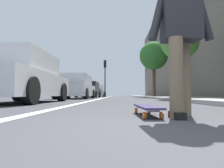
{
  "coord_description": "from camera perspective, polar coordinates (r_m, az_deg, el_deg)",
  "views": [
    {
      "loc": [
        -0.71,
        0.1,
        0.24
      ],
      "look_at": [
        12.06,
        0.53,
        0.95
      ],
      "focal_mm": 31.4,
      "sensor_mm": 36.0,
      "label": 1
    }
  ],
  "objects": [
    {
      "name": "parked_car_end",
      "position": [
        25.23,
        -4.25,
        -2.07
      ],
      "size": [
        4.49,
        1.99,
        1.49
      ],
      "color": "silver",
      "rests_on": "ground"
    },
    {
      "name": "skateboard",
      "position": [
        2.28,
        10.18,
        -6.76
      ],
      "size": [
        0.85,
        0.24,
        0.11
      ],
      "color": "orange",
      "rests_on": "ground"
    },
    {
      "name": "street_tree_mid",
      "position": [
        11.28,
        19.09,
        11.59
      ],
      "size": [
        2.02,
        2.02,
        4.13
      ],
      "color": "brown",
      "rests_on": "ground"
    },
    {
      "name": "ground_plane",
      "position": [
        10.72,
        2.46,
        -4.44
      ],
      "size": [
        80.0,
        80.0,
        0.0
      ],
      "primitive_type": "plane",
      "color": "#38383D"
    },
    {
      "name": "traffic_light",
      "position": [
        21.5,
        -2.04,
        3.66
      ],
      "size": [
        0.33,
        0.28,
        4.02
      ],
      "color": "#2D2D2D",
      "rests_on": "ground"
    },
    {
      "name": "parked_car_mid",
      "position": [
        12.45,
        -10.47,
        -0.98
      ],
      "size": [
        4.48,
        1.98,
        1.47
      ],
      "color": "#B7B7BC",
      "rests_on": "ground"
    },
    {
      "name": "lane_stripe_white",
      "position": [
        20.74,
        -1.07,
        -3.82
      ],
      "size": [
        52.0,
        0.16,
        0.01
      ],
      "primitive_type": "cube",
      "color": "silver",
      "rests_on": "ground"
    },
    {
      "name": "parked_car_far",
      "position": [
        18.68,
        -6.82,
        -1.75
      ],
      "size": [
        4.16,
        2.07,
        1.46
      ],
      "color": "black",
      "rests_on": "ground"
    },
    {
      "name": "building_facade",
      "position": [
        24.31,
        17.37,
        10.99
      ],
      "size": [
        40.0,
        1.2,
        12.25
      ],
      "primitive_type": "cube",
      "color": "#645C52",
      "rests_on": "ground"
    },
    {
      "name": "parked_car_near",
      "position": [
        6.53,
        -24.5,
        1.39
      ],
      "size": [
        4.3,
        1.89,
        1.5
      ],
      "color": "silver",
      "rests_on": "ground"
    },
    {
      "name": "street_tree_far",
      "position": [
        18.74,
        12.04,
        7.96
      ],
      "size": [
        2.61,
        2.61,
        5.18
      ],
      "color": "brown",
      "rests_on": "ground"
    },
    {
      "name": "sidewalk_curb",
      "position": [
        19.07,
        13.04,
        -3.64
      ],
      "size": [
        52.0,
        3.2,
        0.11
      ],
      "primitive_type": "cube",
      "color": "#9E9B93",
      "rests_on": "ground"
    },
    {
      "name": "skater_person",
      "position": [
        2.32,
        19.28,
        14.56
      ],
      "size": [
        0.47,
        0.72,
        1.64
      ],
      "color": "brown",
      "rests_on": "ground"
    }
  ]
}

